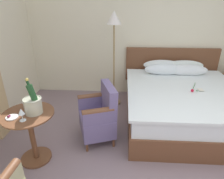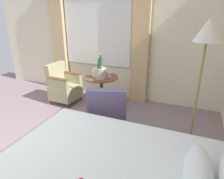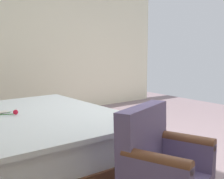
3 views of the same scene
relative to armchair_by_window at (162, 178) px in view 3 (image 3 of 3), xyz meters
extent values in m
plane|color=gray|center=(1.15, -0.98, -0.43)|extent=(7.19, 7.19, 0.00)
cube|color=#ECE8C7|center=(4.05, -0.98, 1.07)|extent=(0.12, 5.62, 2.99)
cube|color=brown|center=(1.40, 0.60, -0.25)|extent=(1.89, 2.15, 0.36)
cube|color=white|center=(1.40, 0.60, 0.06)|extent=(1.83, 2.09, 0.26)
cube|color=white|center=(1.40, 0.54, 0.21)|extent=(1.93, 2.02, 0.04)
sphere|color=red|center=(1.48, 0.43, 0.26)|extent=(0.05, 0.05, 0.05)
ellipsoid|color=#33702D|center=(1.57, 0.46, 0.25)|extent=(0.03, 0.05, 0.01)
cube|color=white|center=(1.65, 0.51, 0.24)|extent=(0.09, 0.12, 0.00)
cube|color=slate|center=(0.14, 0.05, 0.25)|extent=(0.30, 0.56, 0.47)
cube|color=slate|center=(-0.13, 0.21, 0.12)|extent=(0.45, 0.23, 0.20)
cylinder|color=brown|center=(-0.13, 0.21, 0.22)|extent=(0.45, 0.23, 0.09)
cube|color=slate|center=(0.02, -0.24, 0.12)|extent=(0.45, 0.23, 0.20)
cylinder|color=brown|center=(0.02, -0.24, 0.22)|extent=(0.45, 0.23, 0.09)
camera|label=1|loc=(0.36, -2.58, 1.63)|focal=32.00mm
camera|label=2|loc=(2.49, 1.12, 1.49)|focal=32.00mm
camera|label=3|loc=(-1.36, 1.51, 0.91)|focal=50.00mm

